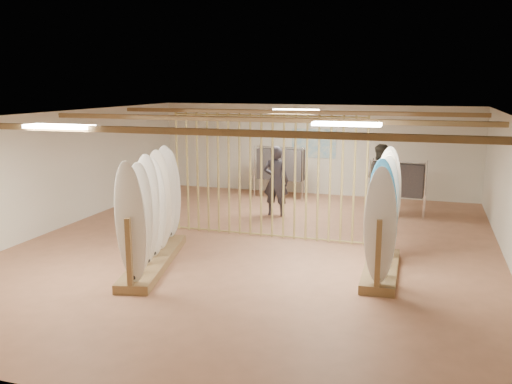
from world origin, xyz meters
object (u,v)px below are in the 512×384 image
(clothing_rack_b, at_px, (398,180))
(shopper_a, at_px, (276,176))
(clothing_rack_a, at_px, (281,164))
(shopper_b, at_px, (382,175))
(rack_left, at_px, (153,227))
(rack_right, at_px, (382,236))

(clothing_rack_b, xyz_separation_m, shopper_a, (-3.07, -0.87, 0.08))
(clothing_rack_a, bearing_deg, shopper_a, -73.44)
(clothing_rack_b, height_order, shopper_a, shopper_a)
(shopper_b, bearing_deg, shopper_a, -153.51)
(shopper_a, bearing_deg, rack_left, 75.60)
(rack_left, distance_m, clothing_rack_a, 6.66)
(clothing_rack_a, bearing_deg, rack_right, -54.24)
(rack_right, bearing_deg, clothing_rack_b, 88.80)
(clothing_rack_a, relative_size, shopper_a, 0.77)
(rack_right, relative_size, shopper_a, 1.08)
(rack_right, bearing_deg, shopper_b, 93.75)
(shopper_b, bearing_deg, rack_right, -79.07)
(clothing_rack_b, bearing_deg, shopper_b, 168.27)
(rack_left, relative_size, rack_right, 1.39)
(clothing_rack_b, distance_m, shopper_b, 0.44)
(clothing_rack_a, distance_m, shopper_a, 2.08)
(rack_left, xyz_separation_m, shopper_a, (1.16, 4.58, 0.30))
(rack_right, relative_size, clothing_rack_b, 1.52)
(rack_right, height_order, shopper_b, rack_right)
(rack_left, height_order, clothing_rack_b, rack_left)
(rack_right, distance_m, clothing_rack_a, 6.78)
(clothing_rack_a, xyz_separation_m, shopper_a, (0.42, -2.03, -0.01))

